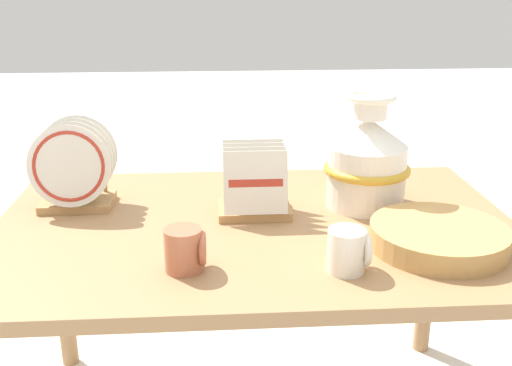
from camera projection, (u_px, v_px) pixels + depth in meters
name	position (u px, v px, depth m)	size (l,w,h in m)	color
display_table	(256.00, 248.00, 1.57)	(1.35, 0.87, 0.68)	#9E754C
ceramic_vase	(367.00, 160.00, 1.63)	(0.24, 0.24, 0.31)	white
dish_rack_round_plates	(74.00, 172.00, 1.62)	(0.22, 0.16, 0.24)	tan
dish_rack_square_plates	(256.00, 190.00, 1.59)	(0.19, 0.15, 0.19)	tan
wicker_charger_stack	(438.00, 237.00, 1.40)	(0.32, 0.32, 0.05)	tan
mug_cream_glaze	(348.00, 250.00, 1.29)	(0.09, 0.08, 0.10)	silver
mug_terracotta_glaze	(186.00, 249.00, 1.29)	(0.09, 0.08, 0.10)	#B76647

